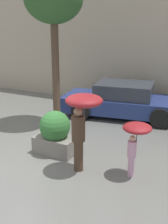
{
  "coord_description": "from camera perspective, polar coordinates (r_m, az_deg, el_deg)",
  "views": [
    {
      "loc": [
        4.43,
        -5.14,
        3.49
      ],
      "look_at": [
        1.04,
        1.6,
        1.05
      ],
      "focal_mm": 45.0,
      "sensor_mm": 36.0,
      "label": 1
    }
  ],
  "objects": [
    {
      "name": "street_tree",
      "position": [
        9.48,
        -6.21,
        21.54
      ],
      "size": [
        1.88,
        1.88,
        5.0
      ],
      "color": "brown",
      "rests_on": "ground"
    },
    {
      "name": "ground_plane",
      "position": [
        7.63,
        -12.66,
        -9.77
      ],
      "size": [
        40.0,
        40.0,
        0.0
      ],
      "primitive_type": "plane",
      "color": "slate"
    },
    {
      "name": "person_adult",
      "position": [
        6.44,
        -0.43,
        -0.43
      ],
      "size": [
        0.86,
        0.86,
        1.93
      ],
      "rotation": [
        0.0,
        0.0,
        0.04
      ],
      "color": "#473323",
      "rests_on": "ground"
    },
    {
      "name": "building_facade",
      "position": [
        12.46,
        6.1,
        15.57
      ],
      "size": [
        18.0,
        0.3,
        6.0
      ],
      "color": "#B7A88E",
      "rests_on": "ground"
    },
    {
      "name": "parked_car_near",
      "position": [
        10.8,
        8.09,
        2.25
      ],
      "size": [
        4.82,
        2.59,
        1.3
      ],
      "rotation": [
        0.0,
        0.0,
        1.73
      ],
      "color": "navy",
      "rests_on": "ground"
    },
    {
      "name": "person_child",
      "position": [
        6.46,
        10.5,
        -4.56
      ],
      "size": [
        0.66,
        0.66,
        1.32
      ],
      "rotation": [
        0.0,
        0.0,
        0.56
      ],
      "color": "#D199B7",
      "rests_on": "ground"
    },
    {
      "name": "planter_box",
      "position": [
        7.71,
        -5.89,
        -4.32
      ],
      "size": [
        1.13,
        0.84,
        1.21
      ],
      "color": "gray",
      "rests_on": "ground"
    }
  ]
}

